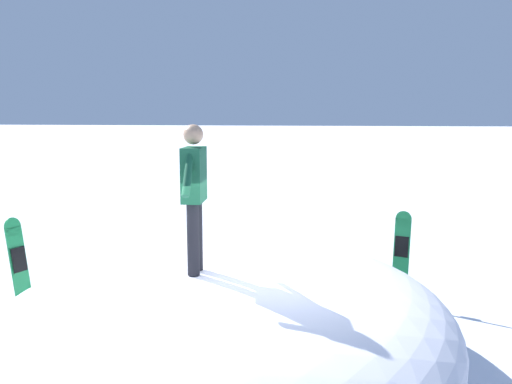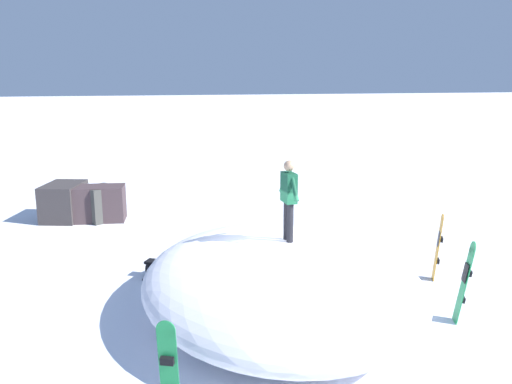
% 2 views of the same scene
% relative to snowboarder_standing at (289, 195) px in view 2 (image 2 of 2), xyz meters
% --- Properties ---
extents(ground, '(240.00, 240.00, 0.00)m').
position_rel_snowboarder_standing_xyz_m(ground, '(-0.07, 0.66, -2.41)').
color(ground, white).
extents(snow_mound, '(7.42, 6.10, 1.44)m').
position_rel_snowboarder_standing_xyz_m(snow_mound, '(-0.34, 0.25, -1.69)').
color(snow_mound, white).
rests_on(snow_mound, ground).
extents(snowboarder_standing, '(1.03, 0.24, 1.69)m').
position_rel_snowboarder_standing_xyz_m(snowboarder_standing, '(0.00, 0.00, 0.00)').
color(snowboarder_standing, black).
rests_on(snowboarder_standing, snow_mound).
extents(snowboard_primary_upright, '(0.30, 0.25, 1.64)m').
position_rel_snowboarder_standing_xyz_m(snowboard_primary_upright, '(0.52, -3.88, -1.56)').
color(snowboard_primary_upright, orange).
rests_on(snowboard_primary_upright, ground).
extents(snowboard_secondary_upright, '(0.27, 0.32, 1.60)m').
position_rel_snowboarder_standing_xyz_m(snowboard_secondary_upright, '(-3.41, 2.74, -1.59)').
color(snowboard_secondary_upright, '#1E8C47').
rests_on(snowboard_secondary_upright, ground).
extents(snowboard_tertiary_upright, '(0.37, 0.35, 1.69)m').
position_rel_snowboarder_standing_xyz_m(snowboard_tertiary_upright, '(-1.59, -3.14, -1.54)').
color(snowboard_tertiary_upright, '#1E8C47').
rests_on(snowboard_tertiary_upright, ground).
extents(backpack_near, '(0.56, 0.34, 0.37)m').
position_rel_snowboarder_standing_xyz_m(backpack_near, '(3.41, -0.05, -2.22)').
color(backpack_near, '#1E2333').
rests_on(backpack_near, ground).
extents(backpack_far, '(0.55, 0.45, 0.42)m').
position_rel_snowboarder_standing_xyz_m(backpack_far, '(2.33, 2.76, -2.20)').
color(backpack_far, black).
rests_on(backpack_far, ground).
extents(rock_outcrop, '(2.10, 2.84, 1.22)m').
position_rel_snowboarder_standing_xyz_m(rock_outcrop, '(8.12, 4.75, -1.81)').
color(rock_outcrop, '#443538').
rests_on(rock_outcrop, ground).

